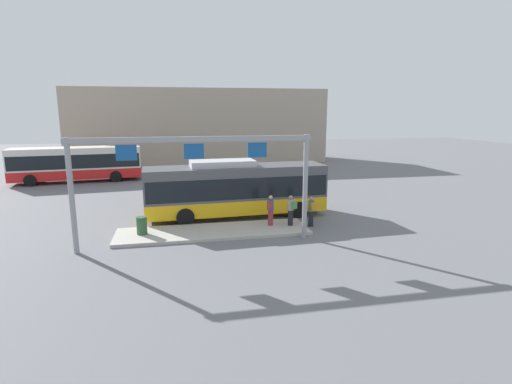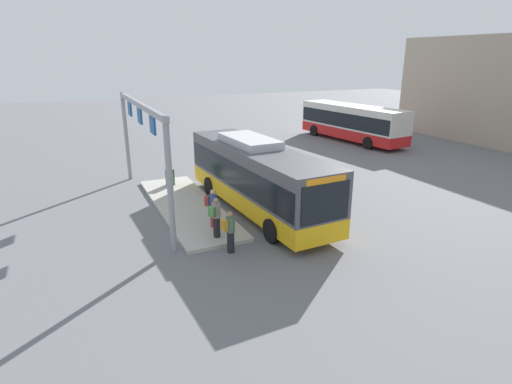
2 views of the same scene
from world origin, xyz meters
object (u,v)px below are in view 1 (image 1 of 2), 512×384
Objects in this scene: bus_main at (236,187)px; bus_background_left at (77,162)px; person_waiting_near at (291,210)px; person_waiting_mid at (270,209)px; trash_bin at (142,226)px; person_boarding at (311,211)px.

bus_background_left is (-12.06, 14.82, -0.03)m from bus_main.
person_waiting_near is at bearing -52.54° from bus_main.
person_waiting_mid is 1.86× the size of trash_bin.
person_waiting_near is at bearing 123.10° from bus_background_left.
person_waiting_near is 1.00× the size of person_waiting_mid.
bus_main is at bearing 43.57° from person_boarding.
bus_main is 6.49× the size of person_waiting_near.
trash_bin is at bearing 81.67° from person_boarding.
person_waiting_near is 7.86m from trash_bin.
bus_background_left is 22.18m from person_waiting_mid.
person_waiting_mid is 6.78m from trash_bin.
person_waiting_near reaches higher than person_boarding.
trash_bin is (6.75, -17.79, -1.17)m from bus_background_left.
bus_background_left is 6.63× the size of person_boarding.
bus_background_left is 6.63× the size of person_waiting_mid.
person_waiting_near is at bearing -0.19° from trash_bin.
person_waiting_near reaches higher than trash_bin.
bus_main reaches higher than person_waiting_mid.
trash_bin is (-6.76, -0.21, -0.44)m from person_waiting_mid.
person_waiting_mid is (-1.09, 0.24, 0.00)m from person_waiting_near.
bus_background_left is 23.75m from person_boarding.
person_boarding is 9.07m from trash_bin.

